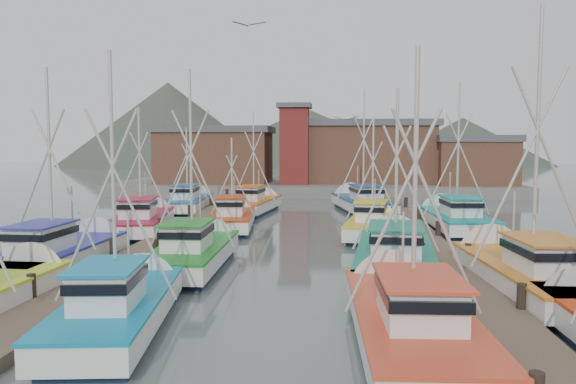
# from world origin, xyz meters

# --- Properties ---
(ground) EXTENTS (260.00, 260.00, 0.00)m
(ground) POSITION_xyz_m (0.00, 0.00, 0.00)
(ground) COLOR #4D5D5A
(ground) RESTS_ON ground
(dock_left) EXTENTS (2.30, 46.00, 1.50)m
(dock_left) POSITION_xyz_m (-7.00, 4.04, 0.21)
(dock_left) COLOR brown
(dock_left) RESTS_ON ground
(dock_right) EXTENTS (2.30, 46.00, 1.50)m
(dock_right) POSITION_xyz_m (7.00, 4.04, 0.21)
(dock_right) COLOR brown
(dock_right) RESTS_ON ground
(quay) EXTENTS (44.00, 16.00, 1.20)m
(quay) POSITION_xyz_m (0.00, 37.00, 0.60)
(quay) COLOR gray
(quay) RESTS_ON ground
(shed_left) EXTENTS (12.72, 8.48, 6.20)m
(shed_left) POSITION_xyz_m (-11.00, 35.00, 4.34)
(shed_left) COLOR brown
(shed_left) RESTS_ON quay
(shed_center) EXTENTS (14.84, 9.54, 6.90)m
(shed_center) POSITION_xyz_m (6.00, 37.00, 4.69)
(shed_center) COLOR brown
(shed_center) RESTS_ON quay
(shed_right) EXTENTS (8.48, 6.36, 5.20)m
(shed_right) POSITION_xyz_m (17.00, 34.00, 3.84)
(shed_right) COLOR brown
(shed_right) RESTS_ON quay
(lookout_tower) EXTENTS (3.60, 3.60, 8.50)m
(lookout_tower) POSITION_xyz_m (-2.00, 33.00, 5.55)
(lookout_tower) COLOR maroon
(lookout_tower) RESTS_ON quay
(distant_hills) EXTENTS (175.00, 140.00, 42.00)m
(distant_hills) POSITION_xyz_m (-12.76, 122.59, 0.00)
(distant_hills) COLOR #465245
(distant_hills) RESTS_ON ground
(boat_0) EXTENTS (3.49, 8.55, 8.82)m
(boat_0) POSITION_xyz_m (-4.22, -10.68, 0.68)
(boat_0) COLOR #101F37
(boat_0) RESTS_ON ground
(boat_1) EXTENTS (3.65, 9.72, 8.94)m
(boat_1) POSITION_xyz_m (4.21, -11.10, 0.68)
(boat_1) COLOR #101F37
(boat_1) RESTS_ON ground
(boat_4) EXTENTS (3.78, 8.91, 9.47)m
(boat_4) POSITION_xyz_m (-4.06, -2.20, 0.68)
(boat_4) COLOR #101F37
(boat_4) RESTS_ON ground
(boat_5) EXTENTS (4.09, 10.32, 8.76)m
(boat_5) POSITION_xyz_m (4.80, -2.29, 0.68)
(boat_5) COLOR #101F37
(boat_5) RESTS_ON ground
(boat_6) EXTENTS (3.93, 9.43, 9.56)m
(boat_6) POSITION_xyz_m (-9.90, -3.06, 0.69)
(boat_6) COLOR #101F37
(boat_6) RESTS_ON ground
(boat_7) EXTENTS (4.57, 10.12, 11.37)m
(boat_7) POSITION_xyz_m (9.35, -5.04, 0.69)
(boat_7) COLOR #101F37
(boat_7) RESTS_ON ground
(boat_8) EXTENTS (3.27, 8.46, 6.57)m
(boat_8) POSITION_xyz_m (-4.38, 9.04, 0.67)
(boat_8) COLOR #101F37
(boat_8) RESTS_ON ground
(boat_9) EXTENTS (3.86, 8.72, 7.69)m
(boat_9) POSITION_xyz_m (4.52, 7.01, 0.68)
(boat_9) COLOR #101F37
(boat_9) RESTS_ON ground
(boat_10) EXTENTS (4.35, 9.84, 8.61)m
(boat_10) POSITION_xyz_m (-9.91, 7.71, 0.68)
(boat_10) COLOR #101F37
(boat_10) RESTS_ON ground
(boat_11) EXTENTS (4.18, 9.99, 10.23)m
(boat_11) POSITION_xyz_m (9.92, 10.20, 0.69)
(boat_11) COLOR #101F37
(boat_11) RESTS_ON ground
(boat_12) EXTENTS (3.69, 8.80, 8.76)m
(boat_12) POSITION_xyz_m (-4.08, 17.86, 0.68)
(boat_12) COLOR #101F37
(boat_12) RESTS_ON ground
(boat_13) EXTENTS (5.15, 10.89, 10.88)m
(boat_13) POSITION_xyz_m (4.39, 19.52, 0.69)
(boat_13) COLOR #101F37
(boat_13) RESTS_ON ground
(boat_14) EXTENTS (3.50, 9.54, 7.65)m
(boat_14) POSITION_xyz_m (-9.82, 18.83, 0.68)
(boat_14) COLOR #101F37
(boat_14) RESTS_ON ground
(gull_near) EXTENTS (1.54, 0.66, 0.24)m
(gull_near) POSITION_xyz_m (-1.76, -0.94, 10.96)
(gull_near) COLOR slate
(gull_near) RESTS_ON ground
(gull_far) EXTENTS (1.48, 0.65, 0.24)m
(gull_far) POSITION_xyz_m (2.81, 5.98, 6.99)
(gull_far) COLOR slate
(gull_far) RESTS_ON ground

